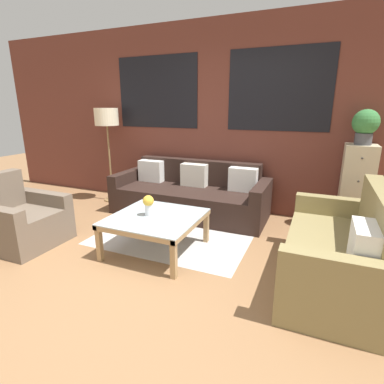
{
  "coord_description": "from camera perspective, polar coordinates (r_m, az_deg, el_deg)",
  "views": [
    {
      "loc": [
        1.56,
        -2.03,
        1.58
      ],
      "look_at": [
        0.14,
        1.28,
        0.55
      ],
      "focal_mm": 28.0,
      "sensor_mm": 36.0,
      "label": 1
    }
  ],
  "objects": [
    {
      "name": "couch_dark",
      "position": [
        4.54,
        -0.31,
        -0.67
      ],
      "size": [
        2.3,
        0.88,
        0.78
      ],
      "color": "black",
      "rests_on": "ground_plane"
    },
    {
      "name": "armchair_corner",
      "position": [
        4.08,
        -29.68,
        -4.86
      ],
      "size": [
        0.8,
        0.78,
        0.84
      ],
      "color": "#6B5B4C",
      "rests_on": "ground_plane"
    },
    {
      "name": "potted_plant",
      "position": [
        4.25,
        30.15,
        11.01
      ],
      "size": [
        0.31,
        0.31,
        0.42
      ],
      "color": "#47474C",
      "rests_on": "drawer_cabinet"
    },
    {
      "name": "coffee_table",
      "position": [
        3.36,
        -6.91,
        -5.49
      ],
      "size": [
        0.95,
        0.95,
        0.42
      ],
      "color": "silver",
      "rests_on": "ground_plane"
    },
    {
      "name": "drawer_cabinet",
      "position": [
        4.37,
        28.69,
        0.51
      ],
      "size": [
        0.37,
        0.36,
        1.13
      ],
      "color": "#C6B793",
      "rests_on": "ground_plane"
    },
    {
      "name": "rug",
      "position": [
        3.96,
        -2.61,
        -7.55
      ],
      "size": [
        1.89,
        1.6,
        0.0
      ],
      "color": "#BCB7B2",
      "rests_on": "ground_plane"
    },
    {
      "name": "ground_plane",
      "position": [
        3.01,
        -12.61,
        -16.16
      ],
      "size": [
        16.0,
        16.0,
        0.0
      ],
      "primitive_type": "plane",
      "color": "#8E6642"
    },
    {
      "name": "flower_vase",
      "position": [
        3.32,
        -8.31,
        -2.23
      ],
      "size": [
        0.12,
        0.12,
        0.23
      ],
      "color": "silver",
      "rests_on": "coffee_table"
    },
    {
      "name": "floor_lamp",
      "position": [
        5.21,
        -15.93,
        12.85
      ],
      "size": [
        0.38,
        0.38,
        1.56
      ],
      "color": "olive",
      "rests_on": "ground_plane"
    },
    {
      "name": "wall_back_brick",
      "position": [
        4.74,
        4.1,
        13.83
      ],
      "size": [
        8.4,
        0.09,
        2.8
      ],
      "color": "brown",
      "rests_on": "ground_plane"
    },
    {
      "name": "settee_vintage",
      "position": [
        3.05,
        26.22,
        -10.46
      ],
      "size": [
        0.8,
        1.62,
        0.92
      ],
      "color": "olive",
      "rests_on": "ground_plane"
    }
  ]
}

